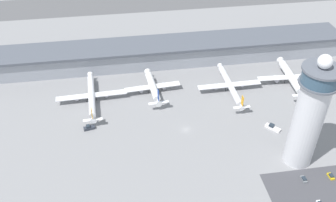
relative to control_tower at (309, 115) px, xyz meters
name	(u,v)px	position (x,y,z in m)	size (l,w,h in m)	color
ground_plane	(186,130)	(-48.70, 28.95, -27.94)	(1000.00, 1000.00, 0.00)	gray
terminal_building	(167,52)	(-48.70, 98.95, -20.69)	(239.40, 25.00, 14.32)	#9399A3
runway_strip	(150,2)	(-48.70, 202.07, -27.94)	(359.09, 44.00, 0.01)	#515154
control_tower	(309,115)	(0.00, 0.00, 0.00)	(16.61, 16.61, 58.19)	silver
airplane_gate_alpha	(91,96)	(-98.05, 61.46, -23.81)	(40.64, 46.16, 11.93)	white
airplane_gate_bravo	(153,87)	(-62.11, 64.77, -23.61)	(33.49, 35.11, 13.15)	white
airplane_gate_charlie	(230,85)	(-16.33, 59.35, -23.58)	(38.53, 45.32, 11.68)	white
airplane_gate_delta	(291,77)	(22.88, 61.50, -23.12)	(40.75, 40.64, 14.53)	white
service_truck_catering	(273,128)	(-3.21, 22.80, -27.03)	(7.45, 7.95, 2.63)	black
service_truck_fuel	(89,128)	(-99.45, 37.19, -26.99)	(6.24, 3.41, 2.75)	black
car_maroon_suv	(331,176)	(11.01, -13.13, -27.32)	(2.02, 4.09, 1.59)	black
car_silver_sedan	(304,179)	(-2.08, -12.92, -27.33)	(1.89, 4.09, 1.57)	black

